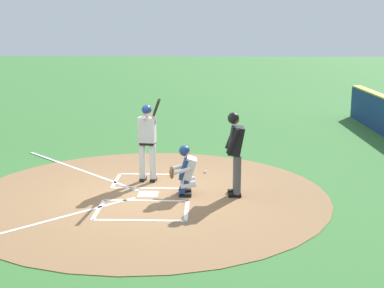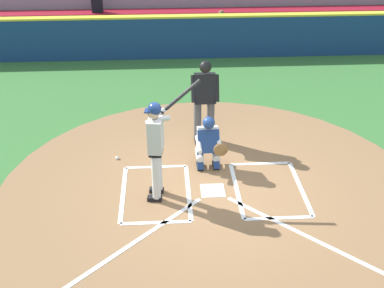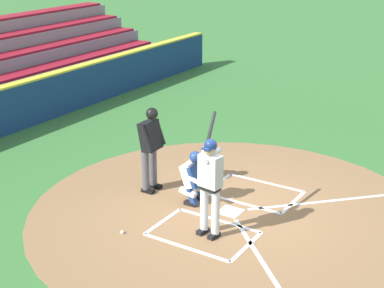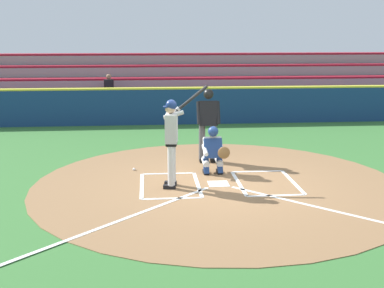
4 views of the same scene
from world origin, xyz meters
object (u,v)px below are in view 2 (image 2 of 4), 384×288
object	(u,v)px
catcher	(209,142)
plate_umpire	(205,96)
batter	(156,144)
baseball	(117,158)

from	to	relation	value
catcher	plate_umpire	size ratio (longest dim) A/B	0.61
batter	plate_umpire	world-z (taller)	batter
batter	plate_umpire	distance (m)	2.27
plate_umpire	baseball	distance (m)	2.22
catcher	plate_umpire	world-z (taller)	plate_umpire
plate_umpire	baseball	bearing A→B (deg)	19.79
catcher	batter	bearing A→B (deg)	43.31
baseball	plate_umpire	bearing A→B (deg)	-160.21
batter	baseball	distance (m)	1.93
batter	catcher	world-z (taller)	batter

